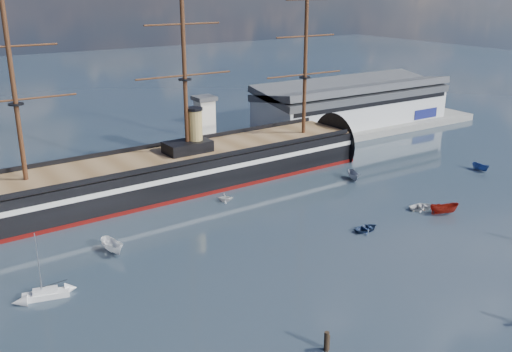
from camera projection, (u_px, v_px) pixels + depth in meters
ground at (270, 206)px, 116.22m from camera, size 600.00×600.00×0.00m
quay at (224, 156)px, 149.99m from camera, size 180.00×18.00×2.00m
warehouse at (352, 103)px, 175.34m from camera, size 63.00×21.00×11.60m
quay_tower at (205, 125)px, 140.87m from camera, size 5.00×5.00×15.00m
warship at (173, 171)px, 124.63m from camera, size 113.18×19.67×53.94m
sailboat at (46, 294)px, 81.91m from camera, size 6.69×3.38×10.28m
motorboat_a at (113, 253)px, 95.85m from camera, size 7.43×3.57×2.86m
motorboat_b at (367, 231)px, 104.41m from camera, size 1.23×3.05×1.42m
motorboat_c at (353, 180)px, 131.42m from camera, size 6.75×4.75×2.54m
motorboat_d at (225, 201)px, 118.39m from camera, size 4.91×5.62×1.93m
motorboat_e at (422, 209)px, 114.37m from camera, size 2.05×3.54×1.55m
motorboat_f at (480, 171)px, 137.94m from camera, size 5.57×2.30×2.19m
motorboat_g at (443, 214)px, 111.98m from camera, size 5.23×7.03×2.66m
piling_near_left at (326, 350)px, 70.31m from camera, size 0.64×0.64×3.32m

